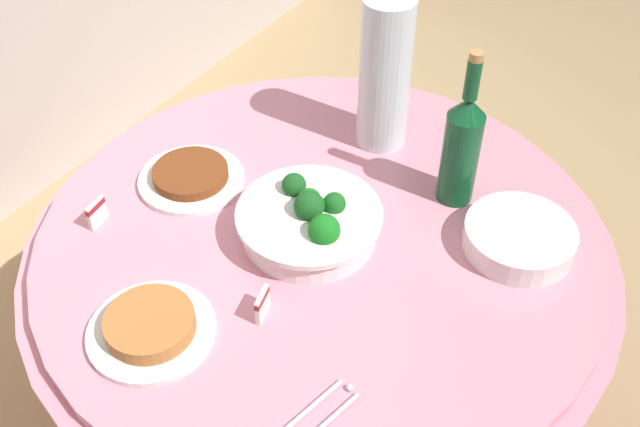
{
  "coord_description": "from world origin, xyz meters",
  "views": [
    {
      "loc": [
        -0.87,
        -0.55,
        1.76
      ],
      "look_at": [
        0.0,
        0.0,
        0.79
      ],
      "focal_mm": 41.97,
      "sensor_mm": 36.0,
      "label": 1
    }
  ],
  "objects_px": {
    "label_placard_front": "(97,212)",
    "broccoli_bowl": "(310,221)",
    "plate_stack": "(519,238)",
    "serving_tongs": "(317,416)",
    "food_plate_stir_fry": "(191,177)",
    "label_placard_mid": "(262,304)",
    "decorative_fruit_vase": "(384,83)",
    "wine_bottle": "(462,146)",
    "food_plate_peanuts": "(151,327)"
  },
  "relations": [
    {
      "from": "broccoli_bowl",
      "to": "label_placard_front",
      "type": "bearing_deg",
      "value": 117.75
    },
    {
      "from": "wine_bottle",
      "to": "food_plate_peanuts",
      "type": "height_order",
      "value": "wine_bottle"
    },
    {
      "from": "decorative_fruit_vase",
      "to": "label_placard_mid",
      "type": "distance_m",
      "value": 0.57
    },
    {
      "from": "wine_bottle",
      "to": "food_plate_peanuts",
      "type": "bearing_deg",
      "value": 154.6
    },
    {
      "from": "food_plate_stir_fry",
      "to": "label_placard_mid",
      "type": "bearing_deg",
      "value": -122.07
    },
    {
      "from": "serving_tongs",
      "to": "decorative_fruit_vase",
      "type": "bearing_deg",
      "value": 21.27
    },
    {
      "from": "food_plate_peanuts",
      "to": "decorative_fruit_vase",
      "type": "bearing_deg",
      "value": -5.41
    },
    {
      "from": "serving_tongs",
      "to": "food_plate_stir_fry",
      "type": "distance_m",
      "value": 0.62
    },
    {
      "from": "broccoli_bowl",
      "to": "label_placard_front",
      "type": "xyz_separation_m",
      "value": [
        -0.19,
        0.37,
        -0.01
      ]
    },
    {
      "from": "broccoli_bowl",
      "to": "plate_stack",
      "type": "bearing_deg",
      "value": -62.06
    },
    {
      "from": "food_plate_stir_fry",
      "to": "food_plate_peanuts",
      "type": "distance_m",
      "value": 0.4
    },
    {
      "from": "serving_tongs",
      "to": "food_plate_peanuts",
      "type": "relative_size",
      "value": 0.76
    },
    {
      "from": "food_plate_stir_fry",
      "to": "label_placard_front",
      "type": "relative_size",
      "value": 4.0
    },
    {
      "from": "serving_tongs",
      "to": "label_placard_mid",
      "type": "distance_m",
      "value": 0.23
    },
    {
      "from": "plate_stack",
      "to": "label_placard_front",
      "type": "bearing_deg",
      "value": 117.84
    },
    {
      "from": "plate_stack",
      "to": "serving_tongs",
      "type": "bearing_deg",
      "value": 166.57
    },
    {
      "from": "plate_stack",
      "to": "wine_bottle",
      "type": "xyz_separation_m",
      "value": [
        0.07,
        0.16,
        0.1
      ]
    },
    {
      "from": "food_plate_peanuts",
      "to": "label_placard_mid",
      "type": "height_order",
      "value": "label_placard_mid"
    },
    {
      "from": "decorative_fruit_vase",
      "to": "food_plate_stir_fry",
      "type": "xyz_separation_m",
      "value": [
        -0.34,
        0.26,
        -0.14
      ]
    },
    {
      "from": "plate_stack",
      "to": "wine_bottle",
      "type": "height_order",
      "value": "wine_bottle"
    },
    {
      "from": "wine_bottle",
      "to": "decorative_fruit_vase",
      "type": "xyz_separation_m",
      "value": [
        0.09,
        0.22,
        0.02
      ]
    },
    {
      "from": "broccoli_bowl",
      "to": "food_plate_peanuts",
      "type": "relative_size",
      "value": 1.27
    },
    {
      "from": "label_placard_front",
      "to": "wine_bottle",
      "type": "bearing_deg",
      "value": -51.02
    },
    {
      "from": "food_plate_stir_fry",
      "to": "label_placard_front",
      "type": "xyz_separation_m",
      "value": [
        -0.19,
        0.07,
        0.02
      ]
    },
    {
      "from": "label_placard_front",
      "to": "food_plate_stir_fry",
      "type": "bearing_deg",
      "value": -20.33
    },
    {
      "from": "plate_stack",
      "to": "food_plate_peanuts",
      "type": "distance_m",
      "value": 0.69
    },
    {
      "from": "plate_stack",
      "to": "label_placard_front",
      "type": "height_order",
      "value": "label_placard_front"
    },
    {
      "from": "broccoli_bowl",
      "to": "label_placard_front",
      "type": "distance_m",
      "value": 0.42
    },
    {
      "from": "food_plate_peanuts",
      "to": "label_placard_front",
      "type": "bearing_deg",
      "value": 61.06
    },
    {
      "from": "wine_bottle",
      "to": "decorative_fruit_vase",
      "type": "bearing_deg",
      "value": 68.64
    },
    {
      "from": "serving_tongs",
      "to": "food_plate_peanuts",
      "type": "bearing_deg",
      "value": 92.51
    },
    {
      "from": "food_plate_stir_fry",
      "to": "food_plate_peanuts",
      "type": "xyz_separation_m",
      "value": [
        -0.34,
        -0.2,
        0.0
      ]
    },
    {
      "from": "serving_tongs",
      "to": "label_placard_front",
      "type": "distance_m",
      "value": 0.61
    },
    {
      "from": "plate_stack",
      "to": "food_plate_stir_fry",
      "type": "distance_m",
      "value": 0.67
    },
    {
      "from": "plate_stack",
      "to": "label_placard_mid",
      "type": "relative_size",
      "value": 3.82
    },
    {
      "from": "label_placard_front",
      "to": "broccoli_bowl",
      "type": "bearing_deg",
      "value": -62.25
    },
    {
      "from": "broccoli_bowl",
      "to": "food_plate_peanuts",
      "type": "distance_m",
      "value": 0.36
    },
    {
      "from": "plate_stack",
      "to": "broccoli_bowl",
      "type": "bearing_deg",
      "value": 117.94
    },
    {
      "from": "broccoli_bowl",
      "to": "wine_bottle",
      "type": "relative_size",
      "value": 0.83
    },
    {
      "from": "decorative_fruit_vase",
      "to": "food_plate_peanuts",
      "type": "distance_m",
      "value": 0.7
    },
    {
      "from": "broccoli_bowl",
      "to": "wine_bottle",
      "type": "xyz_separation_m",
      "value": [
        0.25,
        -0.19,
        0.09
      ]
    },
    {
      "from": "plate_stack",
      "to": "wine_bottle",
      "type": "distance_m",
      "value": 0.21
    },
    {
      "from": "wine_bottle",
      "to": "food_plate_stir_fry",
      "type": "bearing_deg",
      "value": 117.75
    },
    {
      "from": "serving_tongs",
      "to": "food_plate_peanuts",
      "type": "xyz_separation_m",
      "value": [
        -0.01,
        0.32,
        0.01
      ]
    },
    {
      "from": "broccoli_bowl",
      "to": "label_placard_mid",
      "type": "distance_m",
      "value": 0.21
    },
    {
      "from": "plate_stack",
      "to": "food_plate_stir_fry",
      "type": "xyz_separation_m",
      "value": [
        -0.18,
        0.65,
        -0.01
      ]
    },
    {
      "from": "wine_bottle",
      "to": "label_placard_mid",
      "type": "distance_m",
      "value": 0.5
    },
    {
      "from": "plate_stack",
      "to": "food_plate_stir_fry",
      "type": "bearing_deg",
      "value": 105.95
    },
    {
      "from": "label_placard_mid",
      "to": "plate_stack",
      "type": "bearing_deg",
      "value": -38.34
    },
    {
      "from": "decorative_fruit_vase",
      "to": "food_plate_stir_fry",
      "type": "bearing_deg",
      "value": 142.25
    }
  ]
}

